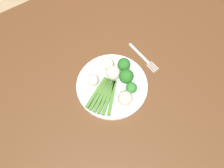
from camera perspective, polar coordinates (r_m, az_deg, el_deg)
ground_plane at (r=1.51m, az=0.48°, el=-9.48°), size 6.00×6.00×0.02m
dining_table at (r=0.91m, az=0.79°, el=1.37°), size 1.34×1.07×0.72m
plate at (r=0.79m, az=-0.00°, el=-0.38°), size 0.27×0.27×0.01m
asparagus_bundle at (r=0.76m, az=-2.24°, el=-3.21°), size 0.15×0.14×0.01m
broccoli_near_center at (r=0.78m, az=3.29°, el=5.32°), size 0.05×0.05×0.06m
broccoli_front_left at (r=0.75m, az=5.36°, el=-1.06°), size 0.04×0.04×0.05m
broccoli_outer_edge at (r=0.76m, az=4.09°, el=2.19°), size 0.05×0.05×0.07m
cauliflower_front at (r=0.80m, az=-1.22°, el=5.74°), size 0.05×0.05×0.05m
cauliflower_left at (r=0.77m, az=-5.34°, el=1.06°), size 0.04×0.04×0.04m
cauliflower_right at (r=0.77m, az=0.32°, el=3.11°), size 0.05×0.05×0.05m
cauliflower_mid at (r=0.73m, az=3.64°, el=-3.89°), size 0.05×0.05×0.05m
fork at (r=0.86m, az=8.53°, el=7.24°), size 0.03×0.17×0.00m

